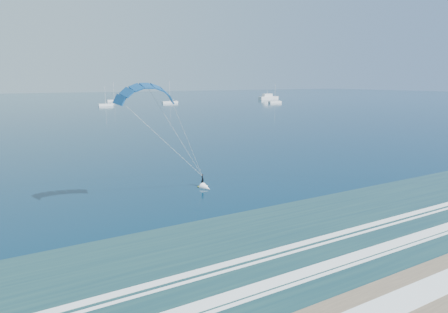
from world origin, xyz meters
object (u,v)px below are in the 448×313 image
object	(u,v)px
kitesurfer_rig	(178,136)
motor_yacht	(268,97)
sailboat_4	(170,102)
sailboat_2	(106,105)
sailboat_3	(114,101)
sailboat_5	(275,102)

from	to	relation	value
kitesurfer_rig	motor_yacht	size ratio (longest dim) A/B	0.99
kitesurfer_rig	sailboat_4	distance (m)	194.88
sailboat_2	sailboat_3	xyz separation A→B (m)	(16.12, 41.07, 0.01)
sailboat_4	sailboat_5	world-z (taller)	sailboat_4
sailboat_2	sailboat_5	xyz separation A→B (m)	(93.75, -24.56, 0.00)
sailboat_3	motor_yacht	bearing A→B (deg)	-15.91
sailboat_2	sailboat_4	world-z (taller)	sailboat_4
sailboat_3	sailboat_5	distance (m)	101.66
sailboat_3	sailboat_4	size ratio (longest dim) A/B	0.96
motor_yacht	sailboat_4	distance (m)	77.65
motor_yacht	sailboat_3	size ratio (longest dim) A/B	1.20
kitesurfer_rig	sailboat_3	world-z (taller)	kitesurfer_rig
sailboat_2	kitesurfer_rig	bearing A→B (deg)	-101.89
sailboat_5	sailboat_2	bearing A→B (deg)	165.32
motor_yacht	sailboat_3	world-z (taller)	sailboat_3
kitesurfer_rig	motor_yacht	xyz separation A→B (m)	(153.18, 185.99, -5.73)
sailboat_2	sailboat_4	bearing A→B (deg)	8.45
motor_yacht	sailboat_2	distance (m)	117.29
sailboat_2	sailboat_4	size ratio (longest dim) A/B	0.82
kitesurfer_rig	sailboat_3	bearing A→B (deg)	76.21
sailboat_2	sailboat_3	world-z (taller)	sailboat_3
sailboat_5	motor_yacht	bearing A→B (deg)	58.26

